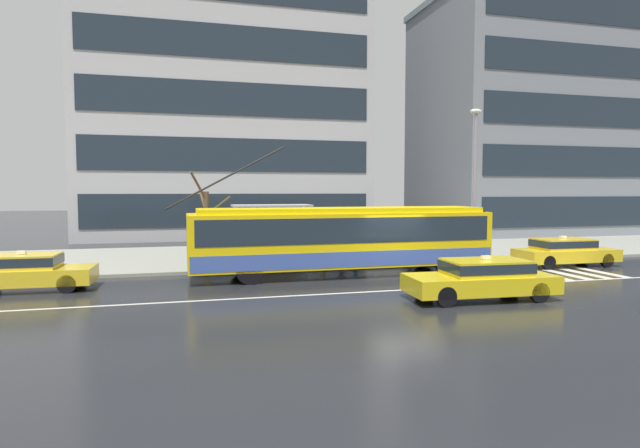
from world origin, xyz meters
TOP-DOWN VIEW (x-y plane):
  - ground_plane at (0.00, 0.00)m, footprint 160.00×160.00m
  - sidewalk_slab at (0.00, 9.02)m, footprint 80.00×10.00m
  - crosswalk_stripe_edge_near at (5.40, 1.01)m, footprint 0.44×4.40m
  - crosswalk_stripe_inner_a at (6.30, 1.01)m, footprint 0.44×4.40m
  - crosswalk_stripe_center at (7.20, 1.01)m, footprint 0.44×4.40m
  - crosswalk_stripe_inner_b at (8.10, 1.01)m, footprint 0.44×4.40m
  - crosswalk_stripe_edge_far at (9.00, 1.01)m, footprint 0.44×4.40m
  - lane_centre_line at (0.00, -1.20)m, footprint 72.00×0.14m
  - trolleybus at (-1.78, 2.42)m, footprint 13.10×2.60m
  - taxi_ahead_of_bus at (8.81, 2.23)m, footprint 4.64×1.84m
  - taxi_oncoming_near at (1.13, -3.21)m, footprint 4.79×2.08m
  - taxi_queued_behind_bus at (-13.37, 2.02)m, footprint 4.35×1.87m
  - bus_shelter at (-4.13, 6.13)m, footprint 3.61×1.55m
  - pedestrian_at_shelter at (-0.30, 5.22)m, footprint 1.20×1.20m
  - pedestrian_approaching_curb at (-1.87, 5.00)m, footprint 1.27×1.27m
  - pedestrian_walking_past at (-0.54, 6.81)m, footprint 1.45×1.45m
  - pedestrian_waiting_by_pole at (2.56, 5.49)m, footprint 1.60×1.60m
  - street_lamp at (5.53, 4.55)m, footprint 0.60×0.32m
  - street_tree_bare at (-7.02, 7.49)m, footprint 1.91×1.95m
  - office_tower_corner_left at (-4.86, 23.74)m, footprint 21.18×11.05m
  - office_tower_corner_right at (23.85, 18.75)m, footprint 26.75×11.29m

SIDE VIEW (x-z plane):
  - ground_plane at x=0.00m, z-range 0.00..0.00m
  - lane_centre_line at x=0.00m, z-range 0.00..0.01m
  - crosswalk_stripe_edge_near at x=5.40m, z-range 0.00..0.01m
  - crosswalk_stripe_inner_a at x=6.30m, z-range 0.00..0.01m
  - crosswalk_stripe_center at x=7.20m, z-range 0.00..0.01m
  - crosswalk_stripe_inner_b at x=8.10m, z-range 0.00..0.01m
  - crosswalk_stripe_edge_far at x=9.00m, z-range 0.00..0.01m
  - sidewalk_slab at x=0.00m, z-range 0.00..0.14m
  - taxi_queued_behind_bus at x=-13.37m, z-range 0.01..1.40m
  - taxi_ahead_of_bus at x=8.81m, z-range 0.01..1.40m
  - taxi_oncoming_near at x=1.13m, z-range 0.01..1.40m
  - trolleybus at x=-1.78m, z-range -1.05..4.11m
  - pedestrian_at_shelter at x=-0.30m, z-range 0.73..2.67m
  - pedestrian_approaching_curb at x=-1.87m, z-range 0.76..2.78m
  - pedestrian_walking_past at x=-0.54m, z-range 0.78..2.82m
  - pedestrian_waiting_by_pole at x=2.56m, z-range 0.80..2.86m
  - bus_shelter at x=-4.13m, z-range 0.76..3.43m
  - street_tree_bare at x=-7.02m, z-range 0.03..4.22m
  - street_lamp at x=5.53m, z-range 0.76..7.98m
  - office_tower_corner_right at x=23.85m, z-range 0.01..18.33m
  - office_tower_corner_left at x=-4.86m, z-range 0.01..23.38m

